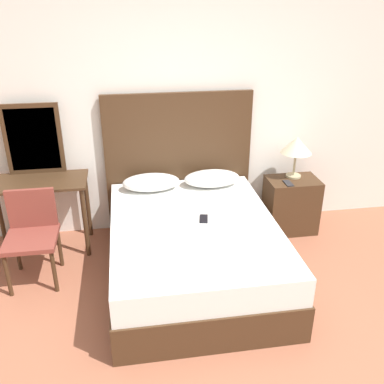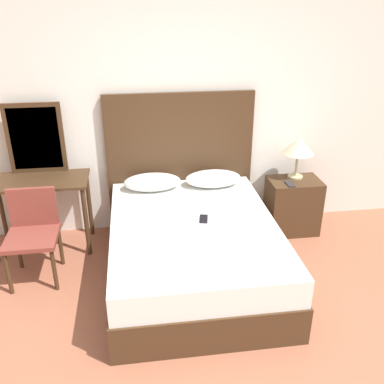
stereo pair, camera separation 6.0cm
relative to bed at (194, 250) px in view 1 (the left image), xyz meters
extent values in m
cube|color=white|center=(0.11, 1.05, 1.07)|extent=(10.00, 0.06, 2.70)
cube|color=#422B19|center=(0.00, 0.00, -0.12)|extent=(1.45, 1.90, 0.32)
cube|color=white|center=(0.00, 0.00, 0.16)|extent=(1.42, 1.87, 0.24)
cube|color=#422B19|center=(0.00, 0.98, 0.46)|extent=(1.52, 0.05, 1.48)
ellipsoid|color=white|center=(-0.31, 0.75, 0.36)|extent=(0.57, 0.31, 0.16)
ellipsoid|color=white|center=(0.31, 0.75, 0.36)|extent=(0.57, 0.31, 0.16)
cube|color=black|center=(0.10, 0.05, 0.29)|extent=(0.10, 0.16, 0.01)
cube|color=#422B19|center=(1.17, 0.68, 0.02)|extent=(0.53, 0.37, 0.59)
cylinder|color=tan|center=(1.19, 0.76, 0.33)|extent=(0.16, 0.16, 0.02)
cylinder|color=tan|center=(1.19, 0.76, 0.46)|extent=(0.02, 0.02, 0.25)
cone|color=beige|center=(1.19, 0.76, 0.67)|extent=(0.32, 0.32, 0.17)
cube|color=#232328|center=(1.07, 0.59, 0.32)|extent=(0.07, 0.15, 0.01)
cube|color=#422B19|center=(-1.41, 0.71, 0.45)|extent=(0.96, 0.48, 0.02)
cylinder|color=#422B19|center=(-0.97, 0.52, 0.08)|extent=(0.04, 0.04, 0.72)
cylinder|color=#422B19|center=(-0.97, 0.91, 0.08)|extent=(0.04, 0.04, 0.72)
cube|color=#422B19|center=(-1.41, 0.93, 0.81)|extent=(0.54, 0.03, 0.69)
cube|color=#B2BCC6|center=(-1.41, 0.92, 0.81)|extent=(0.46, 0.01, 0.61)
cube|color=brown|center=(-1.40, 0.17, 0.15)|extent=(0.44, 0.45, 0.04)
cube|color=brown|center=(-1.40, 0.38, 0.35)|extent=(0.42, 0.04, 0.36)
cylinder|color=#422B19|center=(-1.59, -0.02, -0.08)|extent=(0.04, 0.04, 0.40)
cylinder|color=#422B19|center=(-1.21, -0.02, -0.08)|extent=(0.04, 0.04, 0.40)
cylinder|color=#422B19|center=(-1.59, 0.37, -0.08)|extent=(0.04, 0.04, 0.40)
cylinder|color=#422B19|center=(-1.21, 0.37, -0.08)|extent=(0.04, 0.04, 0.40)
camera|label=1|loc=(-0.53, -3.18, 2.09)|focal=40.00mm
camera|label=2|loc=(-0.47, -3.19, 2.09)|focal=40.00mm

